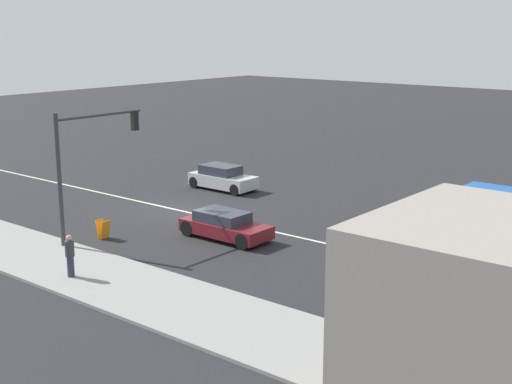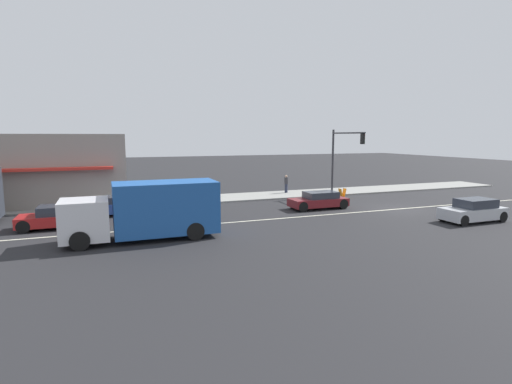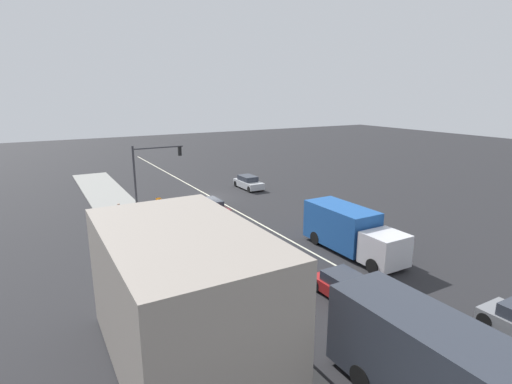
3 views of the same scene
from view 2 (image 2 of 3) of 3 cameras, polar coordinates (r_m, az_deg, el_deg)
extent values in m
plane|color=#232326|center=(23.18, -16.67, -5.22)|extent=(160.00, 160.00, 0.00)
cube|color=gray|center=(31.97, -18.80, -1.62)|extent=(4.00, 73.00, 0.12)
cube|color=beige|center=(30.27, 19.70, -2.30)|extent=(0.16, 60.00, 0.01)
cube|color=gray|center=(33.63, -26.08, 3.01)|extent=(5.31, 9.15, 5.20)
cube|color=red|center=(30.64, -26.59, 2.95)|extent=(0.70, 7.32, 0.20)
cylinder|color=#333338|center=(35.48, 10.89, 4.22)|extent=(0.18, 0.18, 5.60)
cylinder|color=#333338|center=(33.52, 13.05, 8.22)|extent=(4.50, 0.12, 0.12)
cube|color=black|center=(31.92, 14.99, 7.37)|extent=(0.28, 0.24, 0.84)
sphere|color=red|center=(31.99, 15.19, 7.85)|extent=(0.18, 0.18, 0.18)
sphere|color=gold|center=(31.99, 15.18, 7.37)|extent=(0.18, 0.18, 0.18)
sphere|color=green|center=(32.00, 15.16, 6.88)|extent=(0.18, 0.18, 0.18)
cylinder|color=#282D42|center=(35.97, 4.33, 0.54)|extent=(0.26, 0.26, 0.79)
cylinder|color=#333338|center=(35.89, 4.34, 1.62)|extent=(0.34, 0.34, 0.59)
sphere|color=tan|center=(35.85, 4.35, 2.27)|extent=(0.22, 0.22, 0.22)
cube|color=orange|center=(34.06, 12.44, -0.20)|extent=(0.45, 0.21, 0.84)
cube|color=orange|center=(33.89, 11.99, -0.22)|extent=(0.45, 0.21, 0.84)
cube|color=silver|center=(20.75, -23.30, -3.62)|extent=(2.28, 2.20, 1.90)
cube|color=#1E519E|center=(20.86, -12.74, -2.12)|extent=(2.40, 5.10, 2.60)
cylinder|color=black|center=(19.87, -23.88, -6.42)|extent=(0.28, 0.90, 0.90)
cylinder|color=black|center=(21.97, -23.61, -5.07)|extent=(0.28, 0.90, 0.90)
cylinder|color=black|center=(20.26, -8.68, -5.55)|extent=(0.28, 0.90, 0.90)
cylinder|color=black|center=(22.32, -9.87, -4.32)|extent=(0.28, 0.90, 0.90)
cube|color=#B7BABF|center=(27.61, 28.53, -2.67)|extent=(1.72, 3.98, 0.68)
cube|color=#2D333D|center=(27.67, 28.89, -1.40)|extent=(1.46, 2.19, 0.53)
cylinder|color=black|center=(25.99, 27.52, -3.65)|extent=(0.22, 0.66, 0.66)
cylinder|color=black|center=(27.00, 25.12, -3.09)|extent=(0.22, 0.66, 0.66)
cylinder|color=black|center=(28.38, 31.73, -3.02)|extent=(0.22, 0.66, 0.66)
cylinder|color=black|center=(29.31, 29.38, -2.54)|extent=(0.22, 0.66, 0.66)
cube|color=#AD1E1E|center=(25.33, -26.74, -3.52)|extent=(1.87, 3.88, 0.58)
cube|color=#2D333D|center=(25.22, -26.38, -2.31)|extent=(1.59, 2.13, 0.50)
cylinder|color=black|center=(24.75, -30.33, -4.33)|extent=(0.22, 0.70, 0.70)
cylinder|color=black|center=(26.37, -29.75, -3.59)|extent=(0.22, 0.70, 0.70)
cylinder|color=black|center=(24.42, -23.44, -4.04)|extent=(0.22, 0.70, 0.70)
cylinder|color=black|center=(26.06, -23.29, -3.31)|extent=(0.22, 0.70, 0.70)
cube|color=#284793|center=(27.95, -19.00, -2.06)|extent=(1.81, 4.45, 0.63)
cube|color=#2D333D|center=(27.88, -18.59, -0.97)|extent=(1.53, 2.45, 0.43)
cylinder|color=black|center=(27.20, -22.69, -2.86)|extent=(0.22, 0.67, 0.67)
cylinder|color=black|center=(28.78, -22.60, -2.29)|extent=(0.22, 0.67, 0.67)
cylinder|color=black|center=(27.30, -15.16, -2.48)|extent=(0.22, 0.67, 0.67)
cylinder|color=black|center=(28.87, -15.49, -1.93)|extent=(0.22, 0.67, 0.67)
cube|color=maroon|center=(28.93, 8.87, -1.44)|extent=(1.72, 4.15, 0.56)
cube|color=#2D333D|center=(28.95, 9.24, -0.41)|extent=(1.46, 2.28, 0.47)
cylinder|color=black|center=(27.52, 6.72, -2.13)|extent=(0.22, 0.71, 0.71)
cylinder|color=black|center=(28.86, 5.33, -1.64)|extent=(0.22, 0.71, 0.71)
cylinder|color=black|center=(29.14, 12.36, -1.69)|extent=(0.22, 0.71, 0.71)
cylinder|color=black|center=(30.41, 10.79, -1.25)|extent=(0.22, 0.71, 0.71)
camera|label=1|loc=(47.81, -28.50, 11.84)|focal=50.00mm
camera|label=3|loc=(41.49, -45.19, 12.60)|focal=28.00mm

